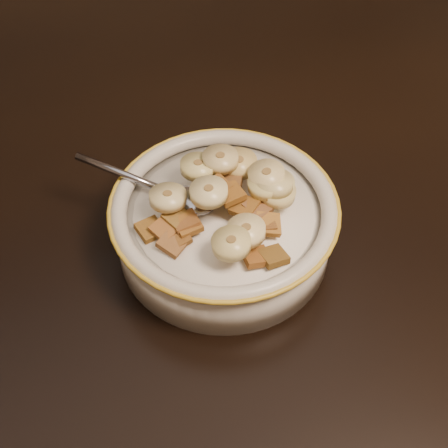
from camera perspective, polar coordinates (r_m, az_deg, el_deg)
name	(u,v)px	position (r m, az deg, el deg)	size (l,w,h in m)	color
chair	(8,12)	(1.51, -19.14, 17.84)	(0.41, 0.41, 0.92)	black
cereal_bowl	(224,229)	(0.55, 0.00, -0.51)	(0.19, 0.19, 0.05)	#B1AA96
milk	(224,213)	(0.53, 0.00, 1.05)	(0.16, 0.16, 0.00)	white
spoon	(191,200)	(0.54, -3.04, 2.16)	(0.03, 0.05, 0.01)	#8C8F9E
cereal_square_0	(177,218)	(0.51, -4.28, 0.53)	(0.02, 0.02, 0.01)	olive
cereal_square_1	(208,193)	(0.52, -1.46, 2.81)	(0.02, 0.02, 0.01)	brown
cereal_square_2	(242,164)	(0.56, 1.65, 5.50)	(0.02, 0.02, 0.01)	brown
cereal_square_3	(188,225)	(0.51, -3.34, -0.07)	(0.02, 0.02, 0.01)	#975A1F
cereal_square_4	(245,207)	(0.51, 1.90, 1.56)	(0.02, 0.02, 0.01)	brown
cereal_square_5	(271,183)	(0.54, 4.33, 3.71)	(0.02, 0.02, 0.01)	#915F2A
cereal_square_6	(273,256)	(0.50, 4.53, -2.97)	(0.02, 0.02, 0.01)	brown
cereal_square_7	(166,229)	(0.51, -5.37, -0.45)	(0.02, 0.02, 0.01)	brown
cereal_square_8	(230,173)	(0.55, 0.57, 4.69)	(0.02, 0.02, 0.01)	brown
cereal_square_9	(230,182)	(0.53, 0.56, 3.83)	(0.02, 0.02, 0.01)	brown
cereal_square_10	(258,208)	(0.51, 3.09, 1.50)	(0.02, 0.02, 0.01)	brown
cereal_square_11	(262,223)	(0.51, 3.51, 0.09)	(0.02, 0.02, 0.01)	brown
cereal_square_12	(230,194)	(0.51, 0.59, 2.76)	(0.02, 0.02, 0.01)	brown
cereal_square_13	(217,188)	(0.52, -0.65, 3.35)	(0.02, 0.02, 0.01)	brown
cereal_square_14	(150,229)	(0.52, -6.76, -0.50)	(0.02, 0.02, 0.01)	brown
cereal_square_15	(176,237)	(0.51, -4.41, -1.22)	(0.02, 0.02, 0.01)	brown
cereal_square_16	(229,162)	(0.56, 0.47, 5.69)	(0.02, 0.02, 0.01)	brown
cereal_square_17	(268,224)	(0.51, 4.05, -0.03)	(0.02, 0.02, 0.01)	#8E5319
cereal_square_18	(256,257)	(0.49, 2.96, -3.01)	(0.02, 0.02, 0.01)	brown
cereal_square_19	(186,222)	(0.51, -3.52, 0.21)	(0.02, 0.02, 0.01)	brown
cereal_square_20	(173,243)	(0.50, -4.71, -1.74)	(0.02, 0.02, 0.01)	brown
banana_slice_0	(276,185)	(0.53, 4.82, 3.57)	(0.03, 0.03, 0.01)	beige
banana_slice_1	(209,192)	(0.50, -1.40, 2.93)	(0.03, 0.03, 0.01)	beige
banana_slice_2	(274,184)	(0.52, 4.64, 3.68)	(0.03, 0.03, 0.01)	#D1C585
banana_slice_3	(246,231)	(0.49, 2.03, -0.64)	(0.03, 0.03, 0.01)	#EAD387
banana_slice_4	(198,167)	(0.53, -2.37, 5.27)	(0.03, 0.03, 0.01)	#C9B979
banana_slice_5	(266,175)	(0.52, 3.90, 4.45)	(0.03, 0.03, 0.01)	#F3D18B
banana_slice_6	(277,192)	(0.52, 4.89, 2.90)	(0.03, 0.03, 0.01)	#F2E897
banana_slice_7	(168,197)	(0.51, -5.16, 2.44)	(0.03, 0.03, 0.01)	#D2C681
banana_slice_8	(231,243)	(0.48, 0.67, -1.78)	(0.03, 0.03, 0.01)	#DBC271
banana_slice_9	(239,163)	(0.54, 1.40, 5.56)	(0.03, 0.03, 0.01)	#D7B96B
banana_slice_10	(266,185)	(0.52, 3.89, 3.62)	(0.03, 0.03, 0.01)	#FDE38B
banana_slice_11	(220,159)	(0.53, -0.34, 5.94)	(0.03, 0.03, 0.01)	#D5BF7B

